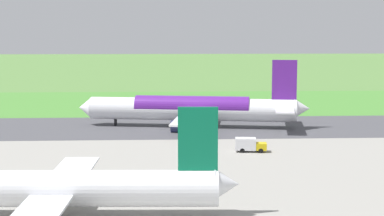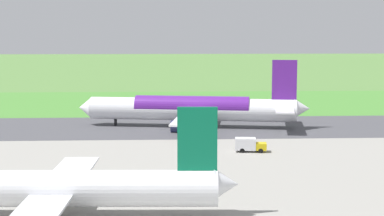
{
  "view_description": "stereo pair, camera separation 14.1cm",
  "coord_description": "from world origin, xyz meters",
  "px_view_note": "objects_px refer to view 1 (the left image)",
  "views": [
    {
      "loc": [
        -2.65,
        138.94,
        22.96
      ],
      "look_at": [
        -9.35,
        0.0,
        4.5
      ],
      "focal_mm": 56.56,
      "sensor_mm": 36.0,
      "label": 1
    },
    {
      "loc": [
        -2.79,
        138.95,
        22.96
      ],
      "look_at": [
        -9.35,
        0.0,
        4.5
      ],
      "focal_mm": 56.56,
      "sensor_mm": 36.0,
      "label": 2
    }
  ],
  "objects_px": {
    "airliner_parked_mid": "(51,188)",
    "service_truck_baggage": "(249,145)",
    "traffic_cone_orange": "(193,106)",
    "no_stopping_sign": "(206,101)",
    "airliner_main": "(194,109)"
  },
  "relations": [
    {
      "from": "airliner_parked_mid",
      "to": "service_truck_baggage",
      "type": "distance_m",
      "value": 48.09
    },
    {
      "from": "airliner_parked_mid",
      "to": "traffic_cone_orange",
      "type": "height_order",
      "value": "airliner_parked_mid"
    },
    {
      "from": "airliner_parked_mid",
      "to": "service_truck_baggage",
      "type": "height_order",
      "value": "airliner_parked_mid"
    },
    {
      "from": "airliner_parked_mid",
      "to": "no_stopping_sign",
      "type": "bearing_deg",
      "value": -104.1
    },
    {
      "from": "service_truck_baggage",
      "to": "traffic_cone_orange",
      "type": "bearing_deg",
      "value": -83.75
    },
    {
      "from": "airliner_main",
      "to": "no_stopping_sign",
      "type": "bearing_deg",
      "value": -98.26
    },
    {
      "from": "airliner_main",
      "to": "service_truck_baggage",
      "type": "height_order",
      "value": "airliner_main"
    },
    {
      "from": "no_stopping_sign",
      "to": "traffic_cone_orange",
      "type": "xyz_separation_m",
      "value": [
        3.76,
        1.76,
        -1.2
      ]
    },
    {
      "from": "no_stopping_sign",
      "to": "airliner_main",
      "type": "bearing_deg",
      "value": 81.74
    },
    {
      "from": "airliner_parked_mid",
      "to": "traffic_cone_orange",
      "type": "relative_size",
      "value": 84.62
    },
    {
      "from": "no_stopping_sign",
      "to": "traffic_cone_orange",
      "type": "bearing_deg",
      "value": 25.11
    },
    {
      "from": "airliner_parked_mid",
      "to": "service_truck_baggage",
      "type": "xyz_separation_m",
      "value": [
        -29.72,
        -37.74,
        -2.31
      ]
    },
    {
      "from": "no_stopping_sign",
      "to": "traffic_cone_orange",
      "type": "height_order",
      "value": "no_stopping_sign"
    },
    {
      "from": "service_truck_baggage",
      "to": "traffic_cone_orange",
      "type": "relative_size",
      "value": 10.93
    },
    {
      "from": "airliner_main",
      "to": "airliner_parked_mid",
      "type": "bearing_deg",
      "value": 72.68
    }
  ]
}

